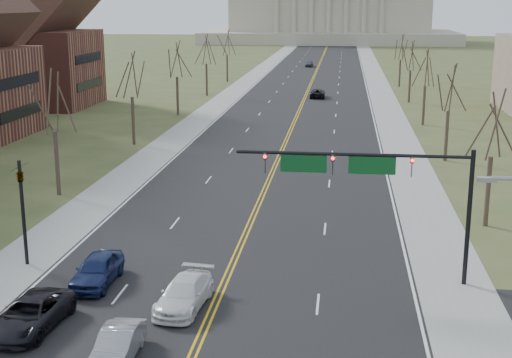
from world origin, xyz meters
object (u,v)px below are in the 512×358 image
(signal_left, at_px, (22,201))
(car_sb_outer_lead, at_px, (31,314))
(car_sb_inner_second, at_px, (184,294))
(car_sb_outer_second, at_px, (97,270))
(signal_mast, at_px, (371,175))
(car_far_nb, at_px, (317,93))
(car_far_sb, at_px, (309,64))
(car_sb_inner_lead, at_px, (118,345))

(signal_left, relative_size, car_sb_outer_lead, 1.15)
(car_sb_inner_second, height_order, car_sb_outer_second, car_sb_outer_second)
(signal_mast, xyz_separation_m, signal_left, (-18.95, 0.00, -2.05))
(car_sb_inner_second, distance_m, car_sb_outer_second, 5.66)
(car_sb_outer_lead, distance_m, car_far_nb, 82.44)
(car_sb_inner_second, relative_size, car_far_sb, 1.17)
(signal_left, xyz_separation_m, car_sb_inner_lead, (8.54, -10.16, -3.03))
(car_sb_outer_second, bearing_deg, car_sb_inner_lead, -65.39)
(car_sb_inner_second, bearing_deg, car_far_sb, 95.91)
(signal_mast, distance_m, car_sb_outer_second, 15.04)
(car_sb_inner_second, height_order, car_far_nb, car_sb_inner_second)
(car_sb_outer_lead, xyz_separation_m, car_far_sb, (5.70, 135.44, -0.01))
(car_sb_outer_lead, distance_m, car_sb_inner_second, 7.09)
(signal_mast, xyz_separation_m, car_sb_inner_lead, (-10.40, -10.16, -5.07))
(car_sb_outer_lead, bearing_deg, car_sb_inner_lead, -21.98)
(car_sb_inner_lead, distance_m, car_sb_inner_second, 5.72)
(car_sb_inner_second, bearing_deg, car_sb_inner_lead, -100.20)
(car_sb_outer_lead, bearing_deg, signal_mast, 31.20)
(signal_mast, relative_size, car_sb_outer_lead, 2.33)
(car_sb_outer_second, bearing_deg, signal_mast, 9.34)
(car_sb_inner_lead, relative_size, car_sb_outer_lead, 0.79)
(signal_mast, xyz_separation_m, car_far_sb, (-9.48, 127.61, -5.04))
(signal_mast, height_order, car_far_nb, signal_mast)
(car_sb_outer_second, height_order, car_far_sb, car_sb_outer_second)
(car_far_nb, bearing_deg, car_sb_outer_lead, 82.49)
(signal_mast, distance_m, car_sb_inner_second, 11.20)
(car_sb_inner_lead, relative_size, car_sb_outer_second, 0.89)
(signal_left, distance_m, car_sb_inner_lead, 13.61)
(signal_mast, height_order, car_far_sb, signal_mast)
(signal_mast, distance_m, car_sb_inner_lead, 15.40)
(car_sb_inner_lead, relative_size, car_far_nb, 0.84)
(car_sb_inner_lead, bearing_deg, car_far_sb, 88.39)
(car_sb_inner_lead, relative_size, car_sb_inner_second, 0.85)
(car_sb_inner_second, distance_m, car_far_nb, 78.76)
(car_sb_inner_lead, distance_m, car_far_nb, 84.34)
(signal_left, height_order, car_sb_outer_lead, signal_left)
(car_sb_outer_second, height_order, car_far_nb, car_sb_outer_second)
(signal_mast, xyz_separation_m, car_sb_inner_second, (-8.84, -4.66, -5.04))
(car_sb_outer_lead, height_order, car_sb_outer_second, car_sb_outer_second)
(signal_mast, height_order, car_sb_inner_second, signal_mast)
(car_sb_inner_second, relative_size, car_far_nb, 1.00)
(signal_mast, bearing_deg, signal_left, 180.00)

